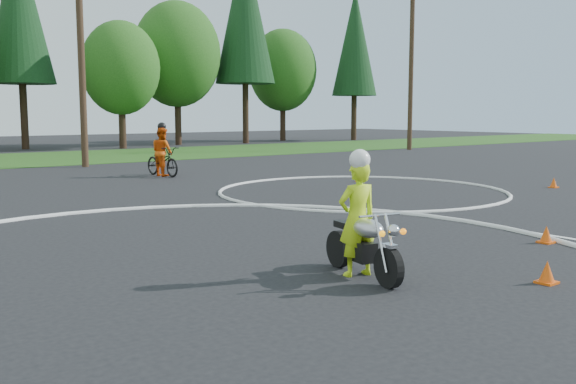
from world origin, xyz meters
TOP-DOWN VIEW (x-y plane):
  - ground at (0.00, 0.00)m, footprint 120.00×120.00m
  - course_markings at (2.17, 4.35)m, footprint 19.05×19.05m
  - primary_motorcycle at (1.25, 1.19)m, footprint 0.72×1.75m
  - rider_primary_grp at (1.25, 1.32)m, footprint 0.64×0.49m
  - rider_second_grp at (5.69, 15.54)m, footprint 0.81×2.00m
  - traffic_cones at (3.88, 2.84)m, footprint 18.54×13.28m
  - treeline at (14.78, 34.61)m, footprint 38.20×8.10m
  - utility_poles at (5.00, 21.00)m, footprint 41.60×1.12m

SIDE VIEW (x-z plane):
  - ground at x=0.00m, z-range 0.00..0.00m
  - course_markings at x=2.17m, z-range -0.05..0.07m
  - traffic_cones at x=3.88m, z-range -0.01..0.29m
  - primary_motorcycle at x=1.25m, z-range -0.01..0.92m
  - rider_second_grp at x=5.69m, z-range -0.28..1.61m
  - rider_primary_grp at x=1.25m, z-range -0.03..1.70m
  - utility_poles at x=5.00m, z-range 0.20..10.20m
  - treeline at x=14.78m, z-range -0.64..13.88m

